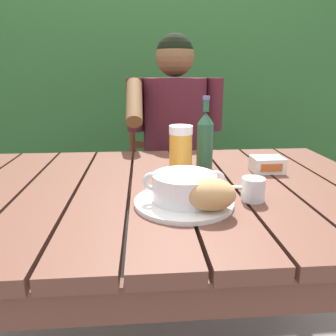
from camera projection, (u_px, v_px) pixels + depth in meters
dining_table at (156, 212)px, 1.02m from camera, size 1.40×0.90×0.74m
hedge_backdrop at (142, 82)px, 2.63m from camera, size 3.56×0.81×2.08m
chair_near_diner at (172, 175)px, 1.92m from camera, size 0.50×0.45×0.98m
person_eating at (175, 140)px, 1.66m from camera, size 0.48×0.47×1.25m
serving_plate at (184, 202)px, 0.85m from camera, size 0.26×0.26×0.01m
soup_bowl at (184, 186)px, 0.84m from camera, size 0.21×0.16×0.08m
bread_roll at (211, 194)px, 0.78m from camera, size 0.13×0.10×0.08m
beer_glass at (181, 151)px, 1.06m from camera, size 0.08×0.08×0.17m
beer_bottle at (205, 140)px, 1.12m from camera, size 0.06×0.06×0.26m
water_glass_small at (253, 189)px, 0.87m from camera, size 0.06×0.06×0.06m
butter_tub at (267, 164)px, 1.12m from camera, size 0.11×0.08×0.05m
table_knife at (218, 186)px, 0.97m from camera, size 0.16×0.04×0.01m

